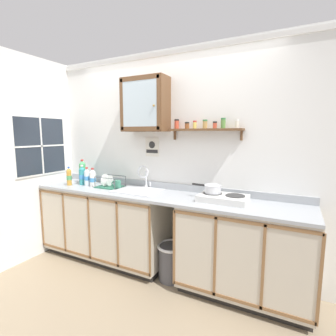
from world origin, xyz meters
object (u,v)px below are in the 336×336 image
Objects in this scene: hot_plate_stove at (223,198)px; bottle_soda_green_1 at (83,173)px; bottle_opaque_white_4 at (93,178)px; wall_cabinet at (145,105)px; warning_sign at (152,147)px; saucepan at (212,188)px; mug at (117,184)px; bottle_water_clear_2 at (87,177)px; sink at (138,193)px; bottle_juice_amber_0 at (69,177)px; bottle_detergent_teal_3 at (82,176)px; trash_bin at (172,261)px; dish_rack at (110,185)px.

bottle_soda_green_1 is at bearing 178.38° from hot_plate_stove.
bottle_opaque_white_4 is 0.39× the size of wall_cabinet.
bottle_opaque_white_4 is at bearing -157.37° from warning_sign.
warning_sign is at bearing 81.40° from wall_cabinet.
saucepan reaches higher than hot_plate_stove.
warning_sign is at bearing 37.34° from mug.
hot_plate_stove is at bearing 1.51° from bottle_water_clear_2.
saucepan is at bearing 0.96° from sink.
bottle_detergent_teal_3 is (0.13, 0.11, 0.01)m from bottle_juice_amber_0.
bottle_juice_amber_0 is 1.38m from wall_cabinet.
mug is (0.46, 0.03, -0.06)m from bottle_water_clear_2.
bottle_juice_amber_0 is at bearing -160.28° from bottle_water_clear_2.
mug is (0.70, 0.11, -0.06)m from bottle_juice_amber_0.
warning_sign is at bearing 75.87° from sink.
bottle_water_clear_2 is (-1.65, -0.07, -0.00)m from saucepan.
bottle_detergent_teal_3 is (-1.88, -0.02, 0.09)m from hot_plate_stove.
wall_cabinet is 1.80m from trash_bin.
trash_bin is (1.42, -0.13, -0.87)m from bottle_soda_green_1.
bottle_opaque_white_4 is at bearing -1.53° from bottle_water_clear_2.
sink is 1.65× the size of bottle_soda_green_1.
wall_cabinet is at bearing 4.14° from bottle_soda_green_1.
wall_cabinet is at bearing 70.46° from sink.
bottle_juice_amber_0 reaches higher than mug.
bottle_soda_green_1 is 0.66m from mug.
bottle_juice_amber_0 is at bearing -177.92° from trash_bin.
mug is at bearing 0.70° from bottle_detergent_teal_3.
bottle_detergent_teal_3 is at bearing -47.42° from bottle_soda_green_1.
dish_rack is at bearing 13.59° from bottle_opaque_white_4.
sink is 1.34× the size of trash_bin.
bottle_soda_green_1 is 0.30m from bottle_opaque_white_4.
saucepan is 0.80× the size of trash_bin.
bottle_detergent_teal_3 is (-0.86, -0.03, 0.14)m from sink.
warning_sign reaches higher than bottle_soda_green_1.
bottle_soda_green_1 is at bearing 74.19° from bottle_juice_amber_0.
dish_rack is (0.33, 0.05, -0.08)m from bottle_water_clear_2.
warning_sign reaches higher than sink.
bottle_detergent_teal_3 is at bearing -178.47° from saucepan.
bottle_juice_amber_0 reaches higher than trash_bin.
bottle_detergent_teal_3 reaches higher than bottle_juice_amber_0.
wall_cabinet is at bearing 23.57° from mug.
saucepan is at bearing 2.43° from bottle_water_clear_2.
bottle_opaque_white_4 is (-1.55, -0.07, -0.01)m from saucepan.
sink is 4.27× the size of mug.
hot_plate_stove is 1.96m from bottle_soda_green_1.
bottle_opaque_white_4 is (0.33, 0.08, -0.01)m from bottle_juice_amber_0.
sink is at bearing 0.44° from dish_rack.
mug is (-1.19, -0.04, -0.06)m from saucepan.
bottle_juice_amber_0 reaches higher than bottle_opaque_white_4.
warning_sign reaches higher than bottle_juice_amber_0.
bottle_juice_amber_0 reaches higher than dish_rack.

